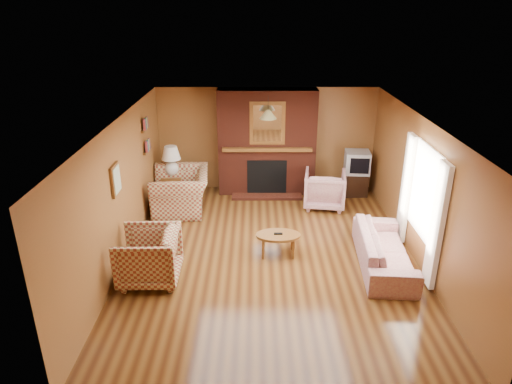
{
  "coord_description": "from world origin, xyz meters",
  "views": [
    {
      "loc": [
        -0.26,
        -7.02,
        4.11
      ],
      "look_at": [
        -0.25,
        0.6,
        0.97
      ],
      "focal_mm": 32.0,
      "sensor_mm": 36.0,
      "label": 1
    }
  ],
  "objects_px": {
    "plaid_loveseat": "(181,191)",
    "tv_stand": "(355,183)",
    "crt_tv": "(357,162)",
    "fireplace": "(267,143)",
    "coffee_table": "(278,237)",
    "table_lamp": "(171,160)",
    "side_table": "(173,188)",
    "plaid_armchair": "(149,256)",
    "floral_armchair": "(325,189)",
    "floral_sofa": "(384,249)"
  },
  "relations": [
    {
      "from": "fireplace",
      "to": "floral_armchair",
      "type": "height_order",
      "value": "fireplace"
    },
    {
      "from": "coffee_table",
      "to": "side_table",
      "type": "height_order",
      "value": "side_table"
    },
    {
      "from": "side_table",
      "to": "table_lamp",
      "type": "height_order",
      "value": "table_lamp"
    },
    {
      "from": "floral_armchair",
      "to": "table_lamp",
      "type": "height_order",
      "value": "table_lamp"
    },
    {
      "from": "plaid_armchair",
      "to": "tv_stand",
      "type": "height_order",
      "value": "plaid_armchair"
    },
    {
      "from": "tv_stand",
      "to": "side_table",
      "type": "bearing_deg",
      "value": -176.99
    },
    {
      "from": "table_lamp",
      "to": "plaid_armchair",
      "type": "bearing_deg",
      "value": -87.33
    },
    {
      "from": "floral_armchair",
      "to": "floral_sofa",
      "type": "bearing_deg",
      "value": 113.34
    },
    {
      "from": "crt_tv",
      "to": "tv_stand",
      "type": "bearing_deg",
      "value": 90.0
    },
    {
      "from": "plaid_loveseat",
      "to": "floral_armchair",
      "type": "bearing_deg",
      "value": 88.4
    },
    {
      "from": "plaid_loveseat",
      "to": "plaid_armchair",
      "type": "distance_m",
      "value": 2.7
    },
    {
      "from": "floral_sofa",
      "to": "tv_stand",
      "type": "height_order",
      "value": "floral_sofa"
    },
    {
      "from": "floral_armchair",
      "to": "plaid_armchair",
      "type": "bearing_deg",
      "value": 50.4
    },
    {
      "from": "floral_armchair",
      "to": "crt_tv",
      "type": "distance_m",
      "value": 1.12
    },
    {
      "from": "floral_armchair",
      "to": "side_table",
      "type": "relative_size",
      "value": 1.49
    },
    {
      "from": "crt_tv",
      "to": "floral_armchair",
      "type": "bearing_deg",
      "value": -140.82
    },
    {
      "from": "table_lamp",
      "to": "coffee_table",
      "type": "bearing_deg",
      "value": -47.13
    },
    {
      "from": "floral_sofa",
      "to": "tv_stand",
      "type": "distance_m",
      "value": 3.12
    },
    {
      "from": "side_table",
      "to": "coffee_table",
      "type": "bearing_deg",
      "value": -47.13
    },
    {
      "from": "plaid_loveseat",
      "to": "table_lamp",
      "type": "xyz_separation_m",
      "value": [
        -0.25,
        0.51,
        0.53
      ]
    },
    {
      "from": "fireplace",
      "to": "tv_stand",
      "type": "height_order",
      "value": "fireplace"
    },
    {
      "from": "crt_tv",
      "to": "coffee_table",
      "type": "bearing_deg",
      "value": -124.83
    },
    {
      "from": "floral_armchair",
      "to": "tv_stand",
      "type": "height_order",
      "value": "floral_armchair"
    },
    {
      "from": "coffee_table",
      "to": "plaid_armchair",
      "type": "bearing_deg",
      "value": -158.92
    },
    {
      "from": "plaid_loveseat",
      "to": "tv_stand",
      "type": "bearing_deg",
      "value": 97.27
    },
    {
      "from": "coffee_table",
      "to": "table_lamp",
      "type": "xyz_separation_m",
      "value": [
        -2.24,
        2.41,
        0.62
      ]
    },
    {
      "from": "plaid_armchair",
      "to": "table_lamp",
      "type": "distance_m",
      "value": 3.26
    },
    {
      "from": "plaid_armchair",
      "to": "floral_sofa",
      "type": "relative_size",
      "value": 0.47
    },
    {
      "from": "plaid_loveseat",
      "to": "tv_stand",
      "type": "relative_size",
      "value": 2.48
    },
    {
      "from": "fireplace",
      "to": "table_lamp",
      "type": "relative_size",
      "value": 3.53
    },
    {
      "from": "coffee_table",
      "to": "table_lamp",
      "type": "height_order",
      "value": "table_lamp"
    },
    {
      "from": "side_table",
      "to": "crt_tv",
      "type": "xyz_separation_m",
      "value": [
        4.15,
        0.34,
        0.5
      ]
    },
    {
      "from": "fireplace",
      "to": "plaid_armchair",
      "type": "distance_m",
      "value": 4.29
    },
    {
      "from": "tv_stand",
      "to": "fireplace",
      "type": "bearing_deg",
      "value": 173.04
    },
    {
      "from": "coffee_table",
      "to": "side_table",
      "type": "relative_size",
      "value": 1.33
    },
    {
      "from": "coffee_table",
      "to": "side_table",
      "type": "xyz_separation_m",
      "value": [
        -2.24,
        2.41,
        -0.05
      ]
    },
    {
      "from": "plaid_armchair",
      "to": "floral_sofa",
      "type": "height_order",
      "value": "plaid_armchair"
    },
    {
      "from": "fireplace",
      "to": "coffee_table",
      "type": "xyz_separation_m",
      "value": [
        0.14,
        -2.94,
        -0.84
      ]
    },
    {
      "from": "fireplace",
      "to": "crt_tv",
      "type": "bearing_deg",
      "value": -5.3
    },
    {
      "from": "side_table",
      "to": "table_lamp",
      "type": "xyz_separation_m",
      "value": [
        0.0,
        0.0,
        0.67
      ]
    },
    {
      "from": "plaid_loveseat",
      "to": "table_lamp",
      "type": "bearing_deg",
      "value": -159.04
    },
    {
      "from": "floral_armchair",
      "to": "coffee_table",
      "type": "relative_size",
      "value": 1.12
    },
    {
      "from": "fireplace",
      "to": "floral_sofa",
      "type": "height_order",
      "value": "fireplace"
    },
    {
      "from": "floral_sofa",
      "to": "table_lamp",
      "type": "xyz_separation_m",
      "value": [
        -4.0,
        2.76,
        0.67
      ]
    },
    {
      "from": "floral_armchair",
      "to": "tv_stand",
      "type": "distance_m",
      "value": 1.06
    },
    {
      "from": "plaid_loveseat",
      "to": "table_lamp",
      "type": "relative_size",
      "value": 1.97
    },
    {
      "from": "coffee_table",
      "to": "crt_tv",
      "type": "xyz_separation_m",
      "value": [
        1.91,
        2.75,
        0.45
      ]
    },
    {
      "from": "fireplace",
      "to": "plaid_loveseat",
      "type": "xyz_separation_m",
      "value": [
        -1.85,
        -1.04,
        -0.75
      ]
    },
    {
      "from": "side_table",
      "to": "tv_stand",
      "type": "height_order",
      "value": "side_table"
    },
    {
      "from": "crt_tv",
      "to": "fireplace",
      "type": "bearing_deg",
      "value": 174.7
    }
  ]
}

